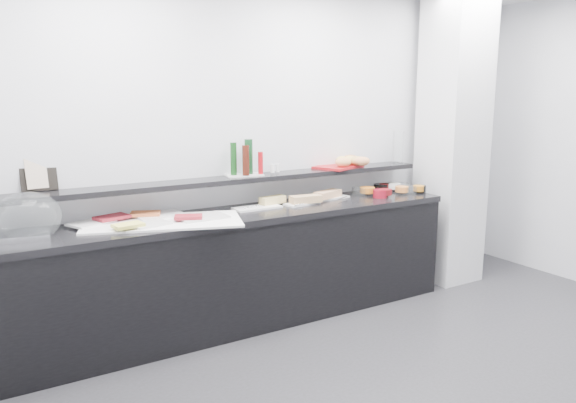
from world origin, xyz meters
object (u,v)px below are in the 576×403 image
bread_tray (338,166)px  carafe (398,147)px  sandwich_plate_mid (302,204)px  framed_print (38,172)px  cloche_base (16,236)px  condiment_tray (244,175)px

bread_tray → carafe: bearing=-24.2°
sandwich_plate_mid → framed_print: size_ratio=1.16×
sandwich_plate_mid → framed_print: framed_print is taller
framed_print → bread_tray: framed_print is taller
framed_print → cloche_base: bearing=-125.6°
framed_print → bread_tray: (2.45, -0.10, -0.12)m
sandwich_plate_mid → bread_tray: 0.60m
sandwich_plate_mid → carafe: bearing=0.5°
sandwich_plate_mid → carafe: size_ratio=1.01×
bread_tray → framed_print: bearing=155.8°
sandwich_plate_mid → framed_print: 2.01m
sandwich_plate_mid → bread_tray: size_ratio=0.72×
sandwich_plate_mid → bread_tray: (0.50, 0.19, 0.25)m
cloche_base → framed_print: bearing=66.4°
cloche_base → framed_print: size_ratio=1.59×
sandwich_plate_mid → carafe: carafe is taller
framed_print → carafe: size_ratio=0.87×
framed_print → bread_tray: size_ratio=0.62×
sandwich_plate_mid → condiment_tray: bearing=148.8°
cloche_base → bread_tray: 2.66m
cloche_base → sandwich_plate_mid: size_ratio=1.37×
bread_tray → carafe: carafe is taller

